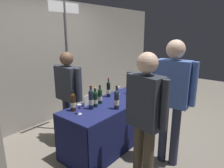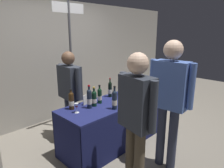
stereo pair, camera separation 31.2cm
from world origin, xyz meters
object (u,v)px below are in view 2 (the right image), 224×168
vendor_presenter (70,89)px  taster_foreground_right (170,94)px  featured_wine_bottle (110,89)px  wine_glass_near_vendor (76,106)px  display_bottle_0 (71,100)px  booth_signpost (71,54)px  wine_glass_near_taster (121,89)px  tasting_table (112,115)px  wine_glass_mid (144,90)px

vendor_presenter → taster_foreground_right: bearing=23.1°
featured_wine_bottle → vendor_presenter: bearing=146.0°
featured_wine_bottle → wine_glass_near_vendor: bearing=-168.2°
display_bottle_0 → booth_signpost: (0.52, 0.72, 0.58)m
featured_wine_bottle → vendor_presenter: vendor_presenter is taller
display_bottle_0 → booth_signpost: booth_signpost is taller
wine_glass_near_vendor → wine_glass_near_taster: size_ratio=1.03×
tasting_table → vendor_presenter: (-0.40, 0.59, 0.41)m
wine_glass_mid → wine_glass_near_taster: bearing=135.3°
display_bottle_0 → taster_foreground_right: taster_foreground_right is taller
tasting_table → wine_glass_near_vendor: 0.74m
featured_wine_bottle → display_bottle_0: featured_wine_bottle is taller
wine_glass_mid → wine_glass_near_taster: 0.42m
display_bottle_0 → wine_glass_mid: (1.33, -0.32, -0.05)m
tasting_table → wine_glass_near_vendor: bearing=176.4°
display_bottle_0 → booth_signpost: size_ratio=0.13×
wine_glass_near_vendor → vendor_presenter: bearing=64.4°
tasting_table → wine_glass_near_taster: 0.54m
wine_glass_near_vendor → taster_foreground_right: taster_foreground_right is taller
display_bottle_0 → wine_glass_near_vendor: bearing=-98.5°
featured_wine_bottle → wine_glass_mid: (0.52, -0.33, -0.05)m
wine_glass_near_taster → display_bottle_0: bearing=178.6°
featured_wine_bottle → wine_glass_mid: bearing=-32.5°
wine_glass_mid → taster_foreground_right: 1.02m
display_bottle_0 → wine_glass_mid: display_bottle_0 is taller
wine_glass_near_vendor → wine_glass_mid: 1.36m
tasting_table → taster_foreground_right: size_ratio=1.00×
wine_glass_near_taster → wine_glass_near_vendor: bearing=-172.8°
booth_signpost → wine_glass_mid: bearing=-52.2°
featured_wine_bottle → taster_foreground_right: taster_foreground_right is taller
booth_signpost → featured_wine_bottle: bearing=-68.0°
taster_foreground_right → booth_signpost: size_ratio=0.75×
featured_wine_bottle → wine_glass_near_vendor: (-0.83, -0.17, -0.04)m
wine_glass_near_vendor → wine_glass_mid: bearing=-6.7°
vendor_presenter → tasting_table: bearing=37.8°
vendor_presenter → wine_glass_mid: bearing=60.9°
taster_foreground_right → wine_glass_near_taster: bearing=-18.1°
display_bottle_0 → wine_glass_near_taster: size_ratio=2.26×
wine_glass_near_vendor → wine_glass_mid: (1.35, -0.16, -0.01)m
wine_glass_near_taster → wine_glass_mid: bearing=-44.7°
featured_wine_bottle → wine_glass_near_taster: size_ratio=2.47×
tasting_table → taster_foreground_right: bearing=-82.2°
vendor_presenter → display_bottle_0: bearing=-27.3°
display_bottle_0 → wine_glass_near_vendor: display_bottle_0 is taller
wine_glass_mid → taster_foreground_right: (-0.56, -0.82, 0.23)m
booth_signpost → wine_glass_near_taster: bearing=-55.6°
tasting_table → taster_foreground_right: 1.09m
tasting_table → wine_glass_mid: size_ratio=14.27×
featured_wine_bottle → wine_glass_mid: featured_wine_bottle is taller
display_bottle_0 → wine_glass_near_vendor: (-0.02, -0.16, -0.03)m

